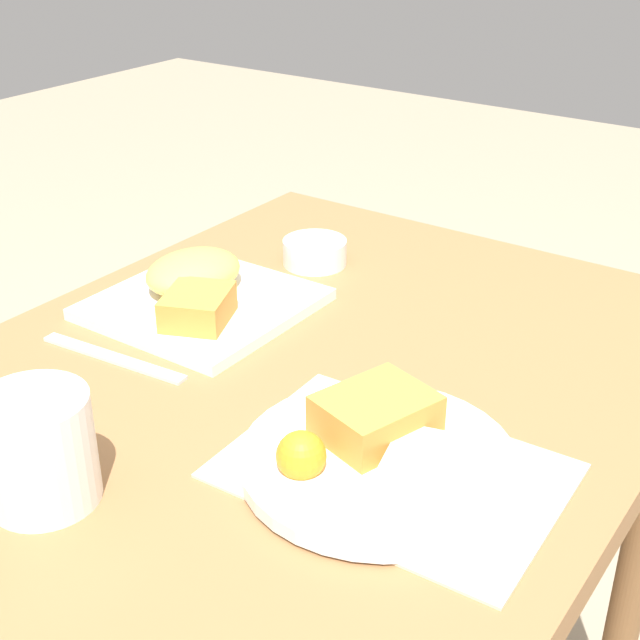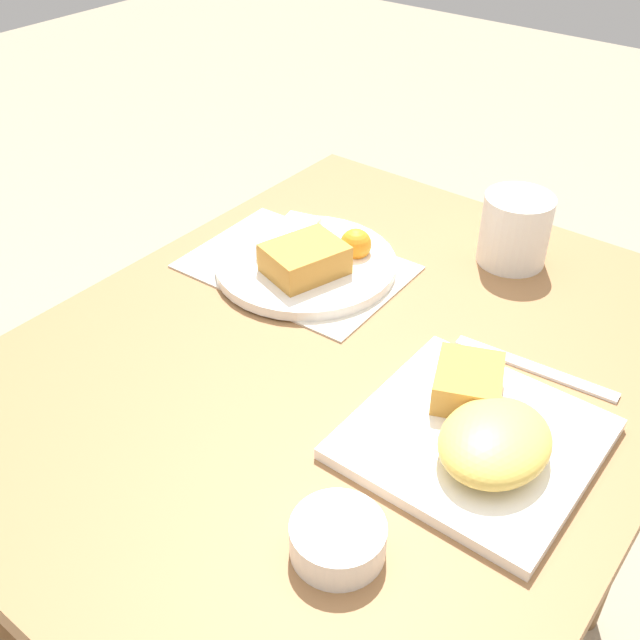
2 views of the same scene
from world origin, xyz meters
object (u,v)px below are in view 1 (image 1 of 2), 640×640
(plate_square_near, at_px, (199,292))
(coffee_mug, at_px, (39,450))
(plate_oval_far, at_px, (375,450))
(sauce_ramekin, at_px, (315,251))
(butter_knife, at_px, (113,358))

(plate_square_near, distance_m, coffee_mug, 0.37)
(plate_oval_far, height_order, coffee_mug, coffee_mug)
(plate_square_near, distance_m, plate_oval_far, 0.38)
(plate_square_near, bearing_deg, sauce_ramekin, 168.59)
(sauce_ramekin, xyz_separation_m, coffee_mug, (0.54, 0.10, 0.03))
(butter_knife, bearing_deg, plate_square_near, 87.97)
(plate_oval_far, relative_size, butter_knife, 1.29)
(coffee_mug, bearing_deg, sauce_ramekin, -169.60)
(plate_oval_far, bearing_deg, coffee_mug, -46.68)
(sauce_ramekin, height_order, coffee_mug, coffee_mug)
(sauce_ramekin, bearing_deg, coffee_mug, 10.40)
(plate_oval_far, xyz_separation_m, butter_knife, (-0.00, -0.34, -0.02))
(butter_knife, bearing_deg, sauce_ramekin, 79.99)
(plate_square_near, height_order, butter_knife, plate_square_near)
(plate_square_near, height_order, plate_oval_far, plate_square_near)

